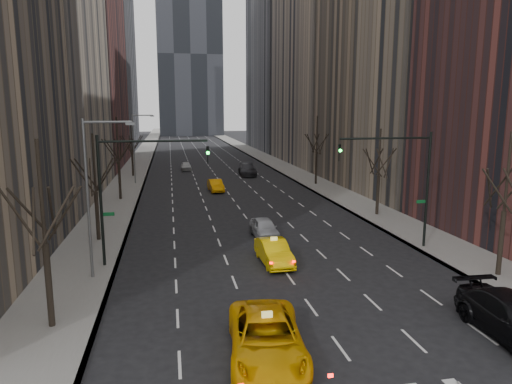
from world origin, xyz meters
TOP-DOWN VIEW (x-y plane):
  - ground at (0.00, 0.00)m, footprint 400.00×400.00m
  - sidewalk_left at (-12.25, 70.00)m, footprint 4.50×320.00m
  - sidewalk_right at (12.25, 70.00)m, footprint 4.50×320.00m
  - bld_left_far at (-21.50, 66.00)m, footprint 14.00×28.00m
  - bld_left_deep at (-21.50, 96.00)m, footprint 14.00×30.00m
  - bld_right_far at (21.50, 64.00)m, footprint 14.00×28.00m
  - bld_right_deep at (21.50, 95.00)m, footprint 14.00×30.00m
  - tree_lw_a at (-12.00, 4.00)m, footprint 3.36×3.50m
  - tree_lw_b at (-12.00, 18.00)m, footprint 3.36×3.50m
  - tree_lw_c at (-12.00, 34.00)m, footprint 3.36×3.50m
  - tree_lw_d at (-12.00, 52.00)m, footprint 3.36×3.50m
  - tree_rw_a at (12.00, 6.00)m, footprint 3.36×3.50m
  - tree_rw_b at (12.00, 22.00)m, footprint 3.36×3.50m
  - tree_rw_c at (12.00, 40.00)m, footprint 3.36×3.50m
  - traffic_mast_left at (-9.11, 12.00)m, footprint 6.69×0.39m
  - traffic_mast_right at (9.11, 12.00)m, footprint 6.69×0.39m
  - streetlight_near at (-10.84, 10.00)m, footprint 2.83×0.22m
  - streetlight_far at (-10.84, 45.00)m, footprint 2.83×0.22m
  - taxi_suv at (-3.15, -0.19)m, footprint 3.53×6.46m
  - taxi_sedan at (-0.34, 10.74)m, footprint 1.77×4.64m
  - silver_sedan_ahead at (0.30, 16.75)m, footprint 1.86×4.38m
  - far_taxi at (-1.35, 37.55)m, footprint 1.81×4.42m
  - far_suv_grey at (4.69, 50.26)m, footprint 2.92×6.22m
  - far_car_white at (-4.10, 57.82)m, footprint 1.63×4.01m

SIDE VIEW (x-z plane):
  - ground at x=0.00m, z-range 0.00..0.00m
  - sidewalk_left at x=-12.25m, z-range 0.00..0.15m
  - sidewalk_right at x=12.25m, z-range 0.00..0.15m
  - far_car_white at x=-4.10m, z-range 0.00..1.36m
  - far_taxi at x=-1.35m, z-range 0.00..1.43m
  - silver_sedan_ahead at x=0.30m, z-range 0.00..1.48m
  - taxi_sedan at x=-0.34m, z-range 0.00..1.51m
  - taxi_suv at x=-3.15m, z-range 0.00..1.72m
  - far_suv_grey at x=4.69m, z-range 0.00..1.75m
  - tree_lw_d at x=-12.00m, z-range -0.12..7.24m
  - tree_lw_b at x=-12.00m, z-range -0.19..7.63m
  - tree_rw_b at x=12.00m, z-range -0.19..7.63m
  - tree_lw_a at x=-12.00m, z-range -0.26..8.02m
  - tree_rw_a at x=12.00m, z-range -0.26..8.02m
  - tree_lw_c at x=-12.00m, z-range -0.33..8.41m
  - tree_rw_c at x=12.00m, z-range -0.33..8.41m
  - traffic_mast_left at x=-9.11m, z-range 1.49..9.49m
  - traffic_mast_right at x=9.11m, z-range 1.49..9.49m
  - streetlight_near at x=-10.84m, z-range 1.12..10.12m
  - streetlight_far at x=-10.84m, z-range 1.12..10.12m
  - bld_left_far at x=-21.50m, z-range 0.00..44.00m
  - bld_right_far at x=21.50m, z-range 0.00..50.00m
  - bld_right_deep at x=21.50m, z-range 0.00..58.00m
  - bld_left_deep at x=-21.50m, z-range 0.00..60.00m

